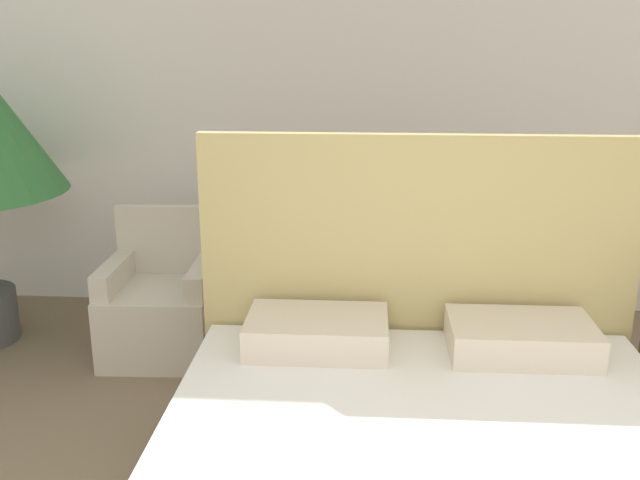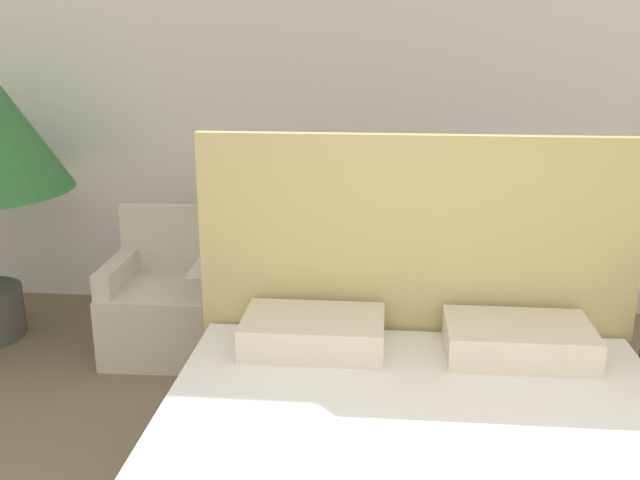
% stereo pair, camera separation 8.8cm
% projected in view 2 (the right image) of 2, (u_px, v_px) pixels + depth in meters
% --- Properties ---
extents(wall_back, '(10.00, 0.06, 2.90)m').
position_uv_depth(wall_back, '(363.00, 84.00, 4.42)').
color(wall_back, white).
rests_on(wall_back, ground_plane).
extents(armchair_near_window_left, '(0.61, 0.61, 0.80)m').
position_uv_depth(armchair_near_window_left, '(164.00, 308.00, 4.04)').
color(armchair_near_window_left, beige).
rests_on(armchair_near_window_left, ground_plane).
extents(armchair_near_window_right, '(0.61, 0.61, 0.80)m').
position_uv_depth(armchair_near_window_right, '(328.00, 314.00, 3.96)').
color(armchair_near_window_right, beige).
rests_on(armchair_near_window_right, ground_plane).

